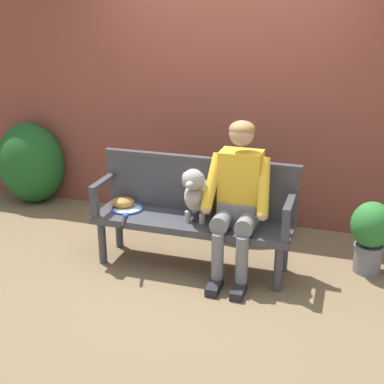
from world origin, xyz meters
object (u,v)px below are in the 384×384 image
(person_seated, at_px, (238,195))
(dog_on_bench, at_px, (197,193))
(tennis_racket, at_px, (127,209))
(baseball_glove, at_px, (123,202))
(potted_plant, at_px, (371,232))
(garden_bench, at_px, (192,226))

(person_seated, height_order, dog_on_bench, person_seated)
(tennis_racket, relative_size, baseball_glove, 2.64)
(person_seated, bearing_deg, tennis_racket, 178.64)
(dog_on_bench, xyz_separation_m, potted_plant, (1.42, 0.37, -0.33))
(tennis_racket, xyz_separation_m, baseball_glove, (-0.07, 0.06, 0.04))
(garden_bench, xyz_separation_m, dog_on_bench, (0.04, 0.01, 0.30))
(garden_bench, bearing_deg, baseball_glove, 173.24)
(person_seated, xyz_separation_m, dog_on_bench, (-0.35, 0.02, -0.03))
(garden_bench, xyz_separation_m, tennis_racket, (-0.61, 0.02, 0.07))
(garden_bench, bearing_deg, person_seated, -1.10)
(baseball_glove, bearing_deg, dog_on_bench, -25.79)
(person_seated, height_order, potted_plant, person_seated)
(tennis_racket, bearing_deg, baseball_glove, 137.18)
(garden_bench, distance_m, dog_on_bench, 0.31)
(garden_bench, height_order, dog_on_bench, dog_on_bench)
(dog_on_bench, height_order, tennis_racket, dog_on_bench)
(tennis_racket, bearing_deg, person_seated, -1.36)
(dog_on_bench, height_order, baseball_glove, dog_on_bench)
(baseball_glove, bearing_deg, potted_plant, -12.30)
(dog_on_bench, distance_m, baseball_glove, 0.75)
(garden_bench, xyz_separation_m, potted_plant, (1.47, 0.38, -0.02))
(garden_bench, relative_size, person_seated, 1.30)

